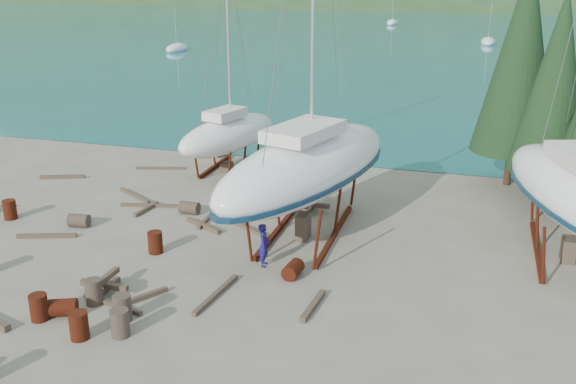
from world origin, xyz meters
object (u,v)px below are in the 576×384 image
(large_sailboat_near, at_px, (307,166))
(small_sailboat_shore, at_px, (228,134))
(large_sailboat_far, at_px, (575,190))
(worker, at_px, (264,245))

(large_sailboat_near, bearing_deg, small_sailboat_shore, 147.11)
(large_sailboat_near, distance_m, large_sailboat_far, 10.35)
(large_sailboat_near, distance_m, worker, 4.14)
(large_sailboat_near, height_order, worker, large_sailboat_near)
(large_sailboat_far, relative_size, small_sailboat_shore, 1.33)
(worker, bearing_deg, large_sailboat_near, -23.13)
(large_sailboat_far, bearing_deg, large_sailboat_near, 166.08)
(large_sailboat_near, bearing_deg, large_sailboat_far, 20.87)
(large_sailboat_near, relative_size, small_sailboat_shore, 1.51)
(worker, bearing_deg, small_sailboat_shore, 16.55)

